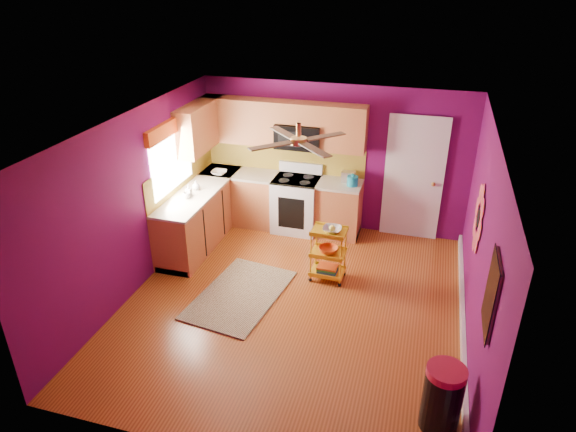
% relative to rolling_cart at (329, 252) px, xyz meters
% --- Properties ---
extents(ground, '(5.00, 5.00, 0.00)m').
position_rel_rolling_cart_xyz_m(ground, '(-0.32, -0.77, -0.46)').
color(ground, brown).
rests_on(ground, ground).
extents(room_envelope, '(4.54, 5.04, 2.52)m').
position_rel_rolling_cart_xyz_m(room_envelope, '(-0.29, -0.77, 1.17)').
color(room_envelope, '#620B4F').
rests_on(room_envelope, ground).
extents(lower_cabinets, '(2.81, 2.31, 0.94)m').
position_rel_rolling_cart_xyz_m(lower_cabinets, '(-1.66, 1.05, -0.02)').
color(lower_cabinets, '#9C522A').
rests_on(lower_cabinets, ground).
extents(electric_range, '(0.76, 0.66, 1.13)m').
position_rel_rolling_cart_xyz_m(electric_range, '(-0.87, 1.40, 0.03)').
color(electric_range, white).
rests_on(electric_range, ground).
extents(upper_cabinetry, '(2.80, 2.30, 1.26)m').
position_rel_rolling_cart_xyz_m(upper_cabinetry, '(-1.56, 1.40, 1.34)').
color(upper_cabinetry, '#9C522A').
rests_on(upper_cabinetry, ground).
extents(left_window, '(0.08, 1.35, 1.08)m').
position_rel_rolling_cart_xyz_m(left_window, '(-2.54, 0.28, 1.28)').
color(left_window, white).
rests_on(left_window, ground).
extents(panel_door, '(0.95, 0.11, 2.15)m').
position_rel_rolling_cart_xyz_m(panel_door, '(1.03, 1.70, 0.57)').
color(panel_door, white).
rests_on(panel_door, ground).
extents(right_wall_art, '(0.04, 2.74, 1.04)m').
position_rel_rolling_cart_xyz_m(right_wall_art, '(1.91, -1.11, 0.99)').
color(right_wall_art, black).
rests_on(right_wall_art, ground).
extents(ceiling_fan, '(1.01, 1.01, 0.26)m').
position_rel_rolling_cart_xyz_m(ceiling_fan, '(-0.32, -0.57, 1.83)').
color(ceiling_fan, '#BF8C3F').
rests_on(ceiling_fan, ground).
extents(shag_rug, '(1.25, 1.81, 0.02)m').
position_rel_rolling_cart_xyz_m(shag_rug, '(-1.10, -0.76, -0.45)').
color(shag_rug, '#311F10').
rests_on(shag_rug, ground).
extents(rolling_cart, '(0.50, 0.38, 0.89)m').
position_rel_rolling_cart_xyz_m(rolling_cart, '(0.00, 0.00, 0.00)').
color(rolling_cart, gold).
rests_on(rolling_cart, ground).
extents(trash_can, '(0.49, 0.49, 0.75)m').
position_rel_rolling_cart_xyz_m(trash_can, '(1.64, -2.33, -0.09)').
color(trash_can, black).
rests_on(trash_can, ground).
extents(teal_kettle, '(0.18, 0.18, 0.21)m').
position_rel_rolling_cart_xyz_m(teal_kettle, '(0.08, 1.38, 0.57)').
color(teal_kettle, teal).
rests_on(teal_kettle, lower_cabinets).
extents(toaster, '(0.22, 0.15, 0.18)m').
position_rel_rolling_cart_xyz_m(toaster, '(-0.01, 1.52, 0.57)').
color(toaster, beige).
rests_on(toaster, lower_cabinets).
extents(soap_bottle_a, '(0.08, 0.09, 0.19)m').
position_rel_rolling_cart_xyz_m(soap_bottle_a, '(-2.30, 0.27, 0.58)').
color(soap_bottle_a, '#EA3F72').
rests_on(soap_bottle_a, lower_cabinets).
extents(soap_bottle_b, '(0.12, 0.12, 0.16)m').
position_rel_rolling_cart_xyz_m(soap_bottle_b, '(-2.29, 0.52, 0.56)').
color(soap_bottle_b, white).
rests_on(soap_bottle_b, lower_cabinets).
extents(counter_dish, '(0.26, 0.26, 0.06)m').
position_rel_rolling_cart_xyz_m(counter_dish, '(-2.20, 1.24, 0.51)').
color(counter_dish, white).
rests_on(counter_dish, lower_cabinets).
extents(counter_cup, '(0.12, 0.12, 0.09)m').
position_rel_rolling_cart_xyz_m(counter_cup, '(-2.29, 0.18, 0.53)').
color(counter_cup, white).
rests_on(counter_cup, lower_cabinets).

